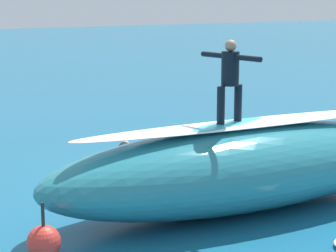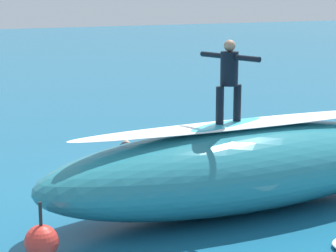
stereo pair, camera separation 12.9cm
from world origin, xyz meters
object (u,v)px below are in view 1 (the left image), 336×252
(surfboard_paddling, at_px, (122,159))
(surfer_paddling, at_px, (121,153))
(buoy_marker, at_px, (44,242))
(surfboard_riding, at_px, (229,125))
(surfer_riding, at_px, (230,75))

(surfboard_paddling, xyz_separation_m, surfer_paddling, (0.07, 0.11, 0.18))
(surfboard_paddling, relative_size, buoy_marker, 2.27)
(surfboard_riding, relative_size, surfer_paddling, 1.37)
(surfer_riding, height_order, surfboard_paddling, surfer_riding)
(buoy_marker, bearing_deg, surfer_riding, -171.69)
(surfboard_riding, bearing_deg, surfer_riding, 167.49)
(surfer_paddling, bearing_deg, surfboard_riding, -140.75)
(surfer_riding, height_order, buoy_marker, surfer_riding)
(surfboard_riding, xyz_separation_m, surfer_riding, (-0.00, 0.00, 0.90))
(surfer_riding, height_order, surfer_paddling, surfer_riding)
(surfer_riding, relative_size, surfer_paddling, 0.98)
(surfboard_riding, distance_m, surfer_paddling, 4.25)
(buoy_marker, bearing_deg, surfboard_paddling, -126.26)
(buoy_marker, bearing_deg, surfer_paddling, -126.29)
(surfboard_riding, distance_m, surfboard_paddling, 4.40)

